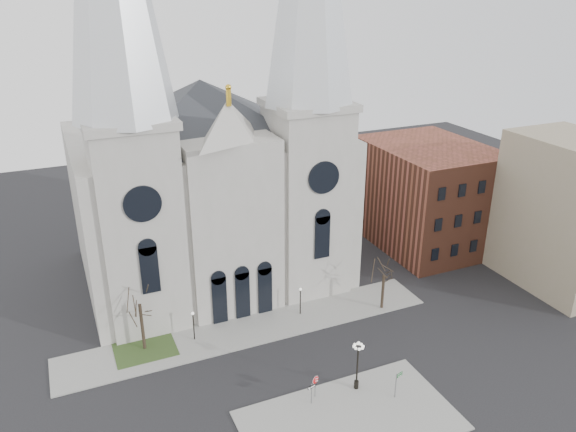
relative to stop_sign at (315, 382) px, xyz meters
name	(u,v)px	position (x,y,z in m)	size (l,w,h in m)	color
ground	(293,394)	(-1.58, 1.21, -1.74)	(160.00, 160.00, 0.00)	black
sidewalk_near	(350,420)	(1.42, -3.79, -1.67)	(18.00, 10.00, 0.14)	gray
sidewalk_far	(251,329)	(-1.58, 12.21, -1.67)	(40.00, 6.00, 0.14)	gray
grass_patch	(145,349)	(-12.58, 13.21, -1.65)	(6.00, 5.00, 0.18)	#2B441D
cathedral	(210,134)	(-1.58, 24.07, 16.74)	(33.00, 26.66, 54.00)	#A5A299
bg_building_brick	(427,195)	(28.42, 23.21, 5.26)	(14.00, 18.00, 14.00)	brown
bg_building_tan	(567,213)	(36.42, 7.21, 7.26)	(10.00, 14.00, 18.00)	gray
tree_left	(139,301)	(-12.58, 13.21, 3.85)	(3.20, 3.20, 7.50)	black
tree_right	(384,274)	(13.42, 10.21, 2.73)	(3.20, 3.20, 6.00)	black
ped_lamp_left	(193,321)	(-7.58, 12.71, 0.59)	(0.32, 0.32, 3.26)	black
ped_lamp_right	(300,296)	(4.42, 12.71, 0.59)	(0.32, 0.32, 3.26)	black
stop_sign	(315,382)	(0.00, 0.00, 0.00)	(0.80, 0.08, 2.21)	slate
globe_lamp	(358,359)	(3.91, -0.50, 1.55)	(1.42, 1.42, 5.02)	black
one_way_sign	(312,390)	(-0.69, -0.68, -0.19)	(0.89, 0.26, 2.07)	slate
street_name_sign	(396,383)	(6.53, -2.89, -0.13)	(0.78, 0.29, 2.52)	slate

